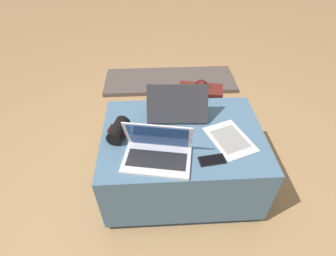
{
  "coord_description": "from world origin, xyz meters",
  "views": [
    {
      "loc": [
        -0.15,
        -1.15,
        1.56
      ],
      "look_at": [
        -0.09,
        -0.03,
        0.56
      ],
      "focal_mm": 28.0,
      "sensor_mm": 36.0,
      "label": 1
    }
  ],
  "objects_px": {
    "laptop_far": "(177,109)",
    "wrist_brace": "(119,130)",
    "backpack": "(198,113)",
    "laptop_near": "(157,151)",
    "paper_sheet": "(230,139)",
    "cell_phone": "(212,160)"
  },
  "relations": [
    {
      "from": "laptop_near",
      "to": "wrist_brace",
      "type": "distance_m",
      "value": 0.29
    },
    {
      "from": "laptop_near",
      "to": "wrist_brace",
      "type": "xyz_separation_m",
      "value": [
        -0.22,
        0.19,
        -0.0
      ]
    },
    {
      "from": "laptop_near",
      "to": "paper_sheet",
      "type": "distance_m",
      "value": 0.45
    },
    {
      "from": "backpack",
      "to": "laptop_far",
      "type": "bearing_deg",
      "value": 68.39
    },
    {
      "from": "backpack",
      "to": "wrist_brace",
      "type": "height_order",
      "value": "wrist_brace"
    },
    {
      "from": "cell_phone",
      "to": "wrist_brace",
      "type": "relative_size",
      "value": 0.81
    },
    {
      "from": "backpack",
      "to": "wrist_brace",
      "type": "relative_size",
      "value": 2.94
    },
    {
      "from": "cell_phone",
      "to": "paper_sheet",
      "type": "height_order",
      "value": "cell_phone"
    },
    {
      "from": "backpack",
      "to": "wrist_brace",
      "type": "distance_m",
      "value": 0.8
    },
    {
      "from": "backpack",
      "to": "wrist_brace",
      "type": "xyz_separation_m",
      "value": [
        -0.57,
        -0.49,
        0.29
      ]
    },
    {
      "from": "laptop_near",
      "to": "backpack",
      "type": "height_order",
      "value": "laptop_near"
    },
    {
      "from": "laptop_far",
      "to": "backpack",
      "type": "distance_m",
      "value": 0.48
    },
    {
      "from": "laptop_far",
      "to": "wrist_brace",
      "type": "xyz_separation_m",
      "value": [
        -0.36,
        -0.18,
        -0.0
      ]
    },
    {
      "from": "laptop_far",
      "to": "paper_sheet",
      "type": "bearing_deg",
      "value": 143.64
    },
    {
      "from": "cell_phone",
      "to": "laptop_near",
      "type": "bearing_deg",
      "value": -105.22
    },
    {
      "from": "laptop_near",
      "to": "paper_sheet",
      "type": "bearing_deg",
      "value": 25.88
    },
    {
      "from": "backpack",
      "to": "paper_sheet",
      "type": "xyz_separation_m",
      "value": [
        0.09,
        -0.56,
        0.25
      ]
    },
    {
      "from": "paper_sheet",
      "to": "wrist_brace",
      "type": "distance_m",
      "value": 0.66
    },
    {
      "from": "paper_sheet",
      "to": "laptop_far",
      "type": "bearing_deg",
      "value": 120.78
    },
    {
      "from": "cell_phone",
      "to": "wrist_brace",
      "type": "bearing_deg",
      "value": -121.35
    },
    {
      "from": "wrist_brace",
      "to": "laptop_far",
      "type": "bearing_deg",
      "value": 25.96
    },
    {
      "from": "paper_sheet",
      "to": "wrist_brace",
      "type": "xyz_separation_m",
      "value": [
        -0.66,
        0.07,
        0.04
      ]
    }
  ]
}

